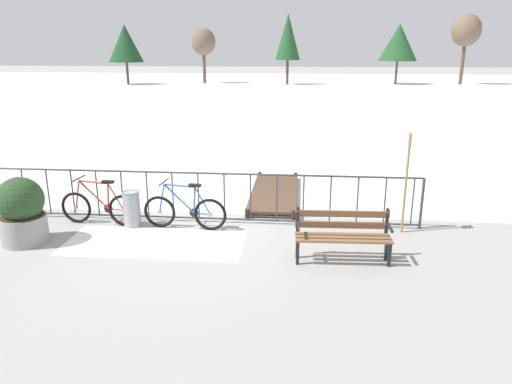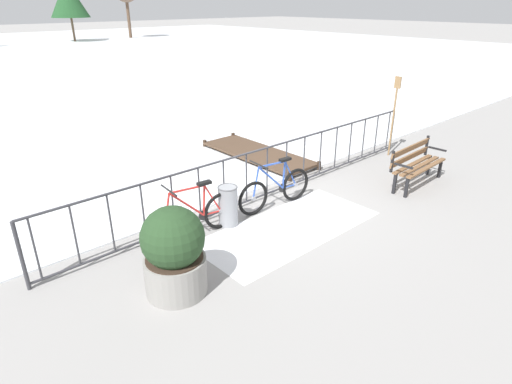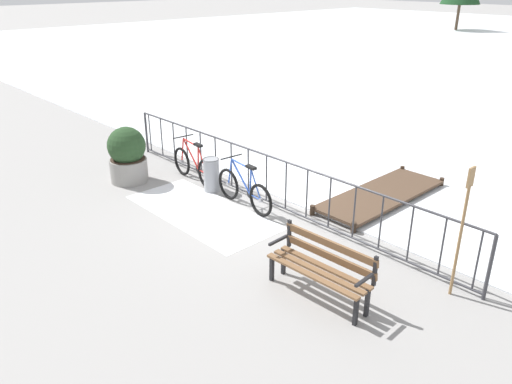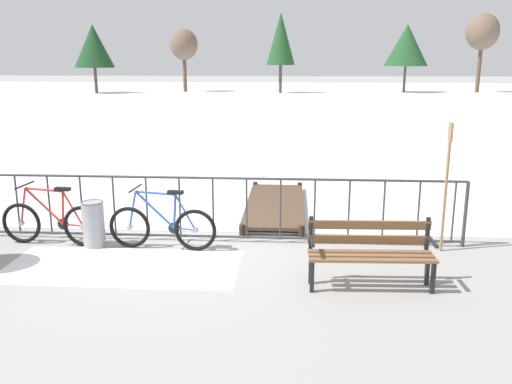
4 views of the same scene
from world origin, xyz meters
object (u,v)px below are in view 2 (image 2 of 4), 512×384
object	(u,v)px
bicycle_near_railing	(275,189)
trash_bin	(228,206)
oar_upright	(394,111)
planter_with_shrub	(174,252)
park_bench	(416,162)
bicycle_second	(194,217)

from	to	relation	value
bicycle_near_railing	trash_bin	xyz separation A→B (m)	(-1.11, 0.05, 0.00)
trash_bin	oar_upright	size ratio (longest dim) A/B	0.37
planter_with_shrub	oar_upright	size ratio (longest dim) A/B	0.63
park_bench	oar_upright	xyz separation A→B (m)	(1.29, 1.40, 0.63)
bicycle_second	planter_with_shrub	bearing A→B (deg)	-134.19
park_bench	planter_with_shrub	distance (m)	5.83
bicycle_second	oar_upright	distance (m)	6.14
planter_with_shrub	bicycle_near_railing	bearing A→B (deg)	18.90
bicycle_near_railing	bicycle_second	size ratio (longest dim) A/B	1.00
trash_bin	oar_upright	bearing A→B (deg)	1.71
bicycle_second	trash_bin	size ratio (longest dim) A/B	2.33
bicycle_near_railing	planter_with_shrub	bearing A→B (deg)	-161.10
bicycle_second	bicycle_near_railing	bearing A→B (deg)	-2.86
bicycle_near_railing	planter_with_shrub	world-z (taller)	planter_with_shrub
park_bench	planter_with_shrub	bearing A→B (deg)	177.79
bicycle_second	planter_with_shrub	size ratio (longest dim) A/B	1.36
bicycle_near_railing	trash_bin	size ratio (longest dim) A/B	2.34
oar_upright	park_bench	bearing A→B (deg)	-132.58
bicycle_near_railing	bicycle_second	xyz separation A→B (m)	(-1.79, 0.09, 0.00)
trash_bin	park_bench	bearing A→B (deg)	-16.74
park_bench	planter_with_shrub	world-z (taller)	planter_with_shrub
bicycle_near_railing	trash_bin	distance (m)	1.11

